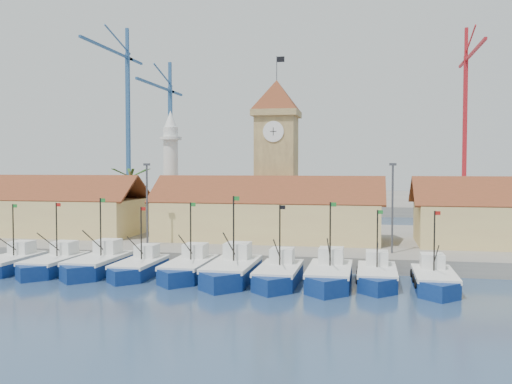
% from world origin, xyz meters
% --- Properties ---
extents(ground, '(400.00, 400.00, 0.00)m').
position_xyz_m(ground, '(0.00, 0.00, 0.00)').
color(ground, navy).
rests_on(ground, ground).
extents(quay, '(140.00, 32.00, 1.50)m').
position_xyz_m(quay, '(0.00, 24.00, 0.75)').
color(quay, gray).
rests_on(quay, ground).
extents(terminal, '(240.00, 80.00, 2.00)m').
position_xyz_m(terminal, '(0.00, 110.00, 1.00)').
color(terminal, gray).
rests_on(terminal, ground).
extents(boat_0, '(3.33, 9.11, 6.90)m').
position_xyz_m(boat_0, '(-22.45, 2.63, 0.71)').
color(boat_0, navy).
rests_on(boat_0, ground).
extents(boat_1, '(3.41, 9.33, 7.06)m').
position_xyz_m(boat_1, '(-17.95, 2.88, 0.73)').
color(boat_1, navy).
rests_on(boat_1, ground).
extents(boat_2, '(3.65, 10.00, 7.56)m').
position_xyz_m(boat_2, '(-13.62, 3.35, 0.78)').
color(boat_2, navy).
rests_on(boat_2, ground).
extents(boat_3, '(3.26, 8.94, 6.77)m').
position_xyz_m(boat_3, '(-9.30, 3.03, 0.70)').
color(boat_3, navy).
rests_on(boat_3, ground).
extents(boat_4, '(3.50, 9.59, 7.26)m').
position_xyz_m(boat_4, '(-4.49, 3.13, 0.75)').
color(boat_4, navy).
rests_on(boat_4, ground).
extents(boat_5, '(3.85, 10.54, 7.97)m').
position_xyz_m(boat_5, '(-0.21, 2.28, 0.82)').
color(boat_5, navy).
rests_on(boat_5, ground).
extents(boat_6, '(3.48, 9.53, 7.21)m').
position_xyz_m(boat_6, '(4.06, 1.88, 0.75)').
color(boat_6, navy).
rests_on(boat_6, ground).
extents(boat_7, '(3.63, 9.95, 7.53)m').
position_xyz_m(boat_7, '(8.43, 2.07, 0.78)').
color(boat_7, navy).
rests_on(boat_7, ground).
extents(boat_8, '(3.28, 8.99, 6.80)m').
position_xyz_m(boat_8, '(12.44, 3.06, 0.70)').
color(boat_8, navy).
rests_on(boat_8, ground).
extents(boat_9, '(3.31, 9.07, 6.86)m').
position_xyz_m(boat_9, '(17.09, 2.22, 0.71)').
color(boat_9, navy).
rests_on(boat_9, ground).
extents(hall_left, '(31.20, 10.13, 7.61)m').
position_xyz_m(hall_left, '(-32.00, 20.00, 3.99)').
color(hall_left, '#DAC478').
rests_on(hall_left, quay).
extents(hall_center, '(27.04, 10.13, 7.61)m').
position_xyz_m(hall_center, '(0.00, 20.00, 3.99)').
color(hall_center, '#DAC478').
rests_on(hall_center, quay).
extents(clock_tower, '(5.80, 5.80, 22.70)m').
position_xyz_m(clock_tower, '(0.00, 26.00, 11.96)').
color(clock_tower, tan).
rests_on(clock_tower, quay).
extents(minaret, '(3.00, 3.00, 16.30)m').
position_xyz_m(minaret, '(-15.00, 28.00, 9.73)').
color(minaret, silver).
rests_on(minaret, quay).
extents(palm_tree, '(5.60, 5.03, 8.39)m').
position_xyz_m(palm_tree, '(-20.00, 26.00, 6.25)').
color(palm_tree, brown).
rests_on(palm_tree, quay).
extents(lamp_posts, '(80.70, 0.25, 9.03)m').
position_xyz_m(lamp_posts, '(0.50, 12.00, 6.48)').
color(lamp_posts, '#3F3F44').
rests_on(lamp_posts, quay).
extents(crane_blue_far, '(1.00, 36.39, 46.10)m').
position_xyz_m(crane_blue_far, '(-53.97, 100.17, 27.89)').
color(crane_blue_far, '#29517F').
rests_on(crane_blue_far, terminal).
extents(crane_blue_near, '(1.00, 33.82, 37.50)m').
position_xyz_m(crane_blue_near, '(-43.83, 106.28, 22.89)').
color(crane_blue_near, '#29517F').
rests_on(crane_blue_near, terminal).
extents(crane_red_right, '(1.00, 34.91, 42.73)m').
position_xyz_m(crane_red_right, '(35.17, 103.28, 25.90)').
color(crane_red_right, '#AB1A20').
rests_on(crane_red_right, terminal).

